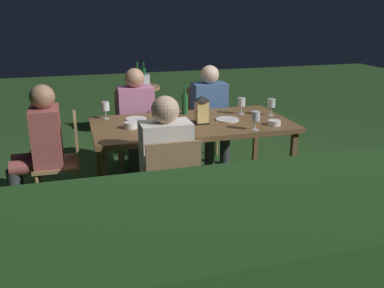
% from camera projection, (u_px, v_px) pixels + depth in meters
% --- Properties ---
extents(ground_plane, '(16.00, 16.00, 0.00)m').
position_uv_depth(ground_plane, '(192.00, 192.00, 4.18)').
color(ground_plane, '#26471E').
extents(dining_table, '(1.87, 0.97, 0.72)m').
position_uv_depth(dining_table, '(192.00, 127.00, 3.97)').
color(dining_table, brown).
rests_on(dining_table, ground).
extents(chair_side_left_a, '(0.42, 0.40, 0.87)m').
position_uv_depth(chair_side_left_a, '(206.00, 120.00, 4.94)').
color(chair_side_left_a, '#9E7A51').
rests_on(chair_side_left_a, ground).
extents(person_in_blue, '(0.38, 0.47, 1.15)m').
position_uv_depth(person_in_blue, '(211.00, 112.00, 4.71)').
color(person_in_blue, '#426699').
rests_on(person_in_blue, ground).
extents(chair_head_far, '(0.40, 0.42, 0.87)m').
position_uv_depth(chair_head_far, '(65.00, 158.00, 3.72)').
color(chair_head_far, '#9E7A51').
rests_on(chair_head_far, ground).
extents(person_in_rust, '(0.48, 0.38, 1.15)m').
position_uv_depth(person_in_rust, '(40.00, 143.00, 3.62)').
color(person_in_rust, '#9E4C47').
rests_on(person_in_rust, ground).
extents(chair_side_left_b, '(0.42, 0.40, 0.87)m').
position_uv_depth(chair_side_left_b, '(135.00, 126.00, 4.72)').
color(chair_side_left_b, '#9E7A51').
rests_on(chair_side_left_b, ground).
extents(person_in_pink, '(0.38, 0.47, 1.15)m').
position_uv_depth(person_in_pink, '(137.00, 117.00, 4.49)').
color(person_in_pink, '#C675A3').
rests_on(person_in_pink, ground).
extents(chair_side_right_b, '(0.42, 0.40, 0.87)m').
position_uv_depth(chair_side_right_b, '(171.00, 187.00, 3.12)').
color(chair_side_right_b, '#9E7A51').
rests_on(chair_side_right_b, ground).
extents(person_in_cream, '(0.38, 0.47, 1.15)m').
position_uv_depth(person_in_cream, '(164.00, 159.00, 3.25)').
color(person_in_cream, white).
rests_on(person_in_cream, ground).
extents(lantern_centerpiece, '(0.15, 0.15, 0.27)m').
position_uv_depth(lantern_centerpiece, '(202.00, 108.00, 3.87)').
color(lantern_centerpiece, black).
rests_on(lantern_centerpiece, dining_table).
extents(green_bottle_on_table, '(0.07, 0.07, 0.29)m').
position_uv_depth(green_bottle_on_table, '(185.00, 103.00, 4.23)').
color(green_bottle_on_table, '#1E5B2D').
rests_on(green_bottle_on_table, dining_table).
extents(wine_glass_a, '(0.08, 0.08, 0.17)m').
position_uv_depth(wine_glass_a, '(105.00, 107.00, 4.04)').
color(wine_glass_a, silver).
rests_on(wine_glass_a, dining_table).
extents(wine_glass_b, '(0.08, 0.08, 0.17)m').
position_uv_depth(wine_glass_b, '(271.00, 104.00, 4.17)').
color(wine_glass_b, silver).
rests_on(wine_glass_b, dining_table).
extents(wine_glass_c, '(0.08, 0.08, 0.17)m').
position_uv_depth(wine_glass_c, '(241.00, 103.00, 4.22)').
color(wine_glass_c, silver).
rests_on(wine_glass_c, dining_table).
extents(wine_glass_d, '(0.08, 0.08, 0.17)m').
position_uv_depth(wine_glass_d, '(256.00, 117.00, 3.68)').
color(wine_glass_d, silver).
rests_on(wine_glass_d, dining_table).
extents(plate_a, '(0.22, 0.22, 0.01)m').
position_uv_depth(plate_a, '(227.00, 120.00, 4.02)').
color(plate_a, silver).
rests_on(plate_a, dining_table).
extents(plate_b, '(0.20, 0.20, 0.01)m').
position_uv_depth(plate_b, '(136.00, 119.00, 4.04)').
color(plate_b, silver).
rests_on(plate_b, dining_table).
extents(bowl_olives, '(0.12, 0.12, 0.05)m').
position_uv_depth(bowl_olives, '(274.00, 123.00, 3.85)').
color(bowl_olives, silver).
rests_on(bowl_olives, dining_table).
extents(bowl_bread, '(0.12, 0.12, 0.06)m').
position_uv_depth(bowl_bread, '(131.00, 125.00, 3.75)').
color(bowl_bread, silver).
rests_on(bowl_bread, dining_table).
extents(side_table, '(0.54, 0.54, 0.69)m').
position_uv_depth(side_table, '(142.00, 103.00, 5.95)').
color(side_table, '#937047').
rests_on(side_table, ground).
extents(ice_bucket, '(0.26, 0.26, 0.34)m').
position_uv_depth(ice_bucket, '(141.00, 79.00, 5.84)').
color(ice_bucket, '#B2B7BF').
rests_on(ice_bucket, side_table).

